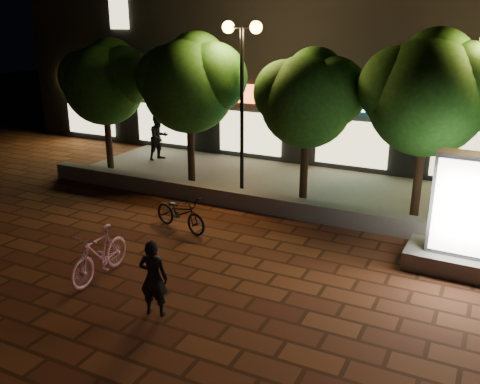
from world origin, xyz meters
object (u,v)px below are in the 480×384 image
Objects in this scene: scooter_parked at (180,213)px; ad_kiosk at (469,226)px; street_lamp_left at (242,64)px; scooter_pink at (100,254)px; rider at (153,278)px; pedestrian at (159,137)px; tree_right at (431,90)px; tree_far_left at (106,79)px; tree_left at (191,80)px; tree_mid at (309,95)px.

ad_kiosk is at bearing -69.22° from scooter_parked.
street_lamp_left is 2.82× the size of scooter_pink.
scooter_parked is at bearing -75.92° from rider.
scooter_parked is (0.09, 3.04, -0.08)m from scooter_pink.
street_lamp_left is 5.90m from pedestrian.
tree_right reaches higher than scooter_parked.
tree_far_left is 0.95× the size of tree_left.
ad_kiosk is 7.98m from scooter_pink.
tree_right reaches higher than tree_left.
ad_kiosk reaches higher than scooter_pink.
pedestrian is (-6.65, 1.78, -2.27)m from tree_mid.
tree_right is 0.98× the size of street_lamp_left.
scooter_parked is 7.12m from pedestrian.
tree_left reaches higher than ad_kiosk.
scooter_parked is (5.35, -3.71, -2.82)m from tree_far_left.
tree_right reaches higher than pedestrian.
street_lamp_left is at bearing 12.61° from scooter_parked.
street_lamp_left reaches higher than tree_left.
tree_left is 4.06m from pedestrian.
scooter_parked is at bearing -120.06° from tree_mid.
pedestrian reaches higher than rider.
scooter_parked is at bearing -173.41° from ad_kiosk.
ad_kiosk is at bearing -13.38° from tree_far_left.
tree_right is at bearing 47.84° from scooter_pink.
street_lamp_left is at bearing -2.76° from tree_far_left.
scooter_pink is at bearing -31.90° from rider.
tree_far_left is 3.06m from pedestrian.
rider is at bearing -138.26° from ad_kiosk.
pedestrian is (-2.66, 1.78, -2.49)m from tree_left.
tree_left is 3.22× the size of rider.
tree_left is 7.55m from scooter_pink.
tree_left reaches higher than pedestrian.
tree_far_left reaches higher than scooter_pink.
tree_mid is 5.09m from scooter_parked.
rider is at bearing -139.76° from scooter_parked.
street_lamp_left is at bearing -95.79° from pedestrian.
ad_kiosk is 1.46× the size of scooter_pink.
ad_kiosk is 6.80m from rider.
tree_mid is 2.45× the size of scooter_pink.
tree_mid is (4.00, -0.00, -0.23)m from tree_left.
rider is (7.18, -7.44, -2.53)m from tree_far_left.
tree_far_left is 1.03× the size of tree_mid.
ad_kiosk reaches higher than scooter_parked.
tree_mid is at bearing -180.00° from tree_right.
tree_mid is at bearing 148.48° from ad_kiosk.
tree_mid is 0.89× the size of tree_right.
ad_kiosk is 6.97m from scooter_parked.
tree_left is 2.66× the size of scooter_pink.
rider is at bearing -116.01° from tree_right.
rider is at bearing -127.37° from pedestrian.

